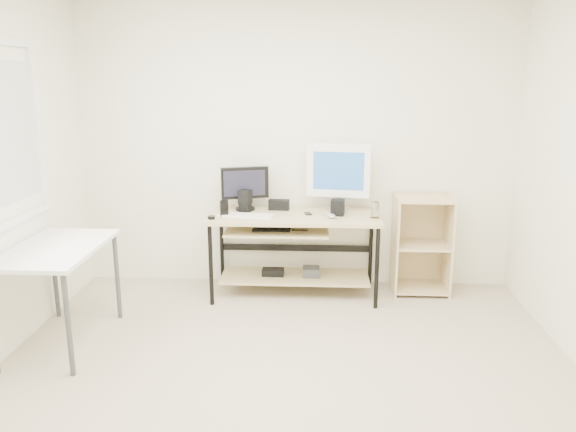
{
  "coord_description": "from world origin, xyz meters",
  "views": [
    {
      "loc": [
        0.19,
        -3.16,
        1.95
      ],
      "look_at": [
        -0.04,
        1.3,
        0.83
      ],
      "focal_mm": 35.0,
      "sensor_mm": 36.0,
      "label": 1
    }
  ],
  "objects_px": {
    "side_table": "(57,257)",
    "shelf_unit": "(421,243)",
    "white_imac": "(338,173)",
    "black_monitor": "(245,185)",
    "audio_controller": "(224,208)",
    "desk": "(292,237)"
  },
  "relations": [
    {
      "from": "shelf_unit",
      "to": "white_imac",
      "type": "xyz_separation_m",
      "value": [
        -0.77,
        0.0,
        0.65
      ]
    },
    {
      "from": "shelf_unit",
      "to": "black_monitor",
      "type": "relative_size",
      "value": 2.11
    },
    {
      "from": "black_monitor",
      "to": "audio_controller",
      "type": "distance_m",
      "value": 0.33
    },
    {
      "from": "desk",
      "to": "white_imac",
      "type": "bearing_deg",
      "value": 21.75
    },
    {
      "from": "white_imac",
      "to": "audio_controller",
      "type": "distance_m",
      "value": 1.07
    },
    {
      "from": "white_imac",
      "to": "side_table",
      "type": "bearing_deg",
      "value": -141.09
    },
    {
      "from": "desk",
      "to": "side_table",
      "type": "relative_size",
      "value": 1.5
    },
    {
      "from": "shelf_unit",
      "to": "black_monitor",
      "type": "xyz_separation_m",
      "value": [
        -1.61,
        -0.01,
        0.52
      ]
    },
    {
      "from": "side_table",
      "to": "shelf_unit",
      "type": "relative_size",
      "value": 1.11
    },
    {
      "from": "side_table",
      "to": "white_imac",
      "type": "height_order",
      "value": "white_imac"
    },
    {
      "from": "side_table",
      "to": "black_monitor",
      "type": "distance_m",
      "value": 1.75
    },
    {
      "from": "black_monitor",
      "to": "audio_controller",
      "type": "height_order",
      "value": "black_monitor"
    },
    {
      "from": "shelf_unit",
      "to": "white_imac",
      "type": "bearing_deg",
      "value": 179.78
    },
    {
      "from": "black_monitor",
      "to": "shelf_unit",
      "type": "bearing_deg",
      "value": -16.83
    },
    {
      "from": "black_monitor",
      "to": "white_imac",
      "type": "distance_m",
      "value": 0.85
    },
    {
      "from": "desk",
      "to": "black_monitor",
      "type": "height_order",
      "value": "black_monitor"
    },
    {
      "from": "black_monitor",
      "to": "white_imac",
      "type": "bearing_deg",
      "value": -16.44
    },
    {
      "from": "side_table",
      "to": "desk",
      "type": "bearing_deg",
      "value": 32.65
    },
    {
      "from": "side_table",
      "to": "white_imac",
      "type": "bearing_deg",
      "value": 30.66
    },
    {
      "from": "white_imac",
      "to": "audio_controller",
      "type": "bearing_deg",
      "value": -157.03
    },
    {
      "from": "desk",
      "to": "shelf_unit",
      "type": "height_order",
      "value": "shelf_unit"
    },
    {
      "from": "desk",
      "to": "side_table",
      "type": "bearing_deg",
      "value": -147.35
    }
  ]
}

